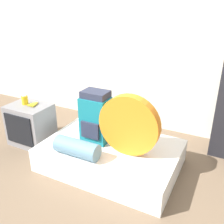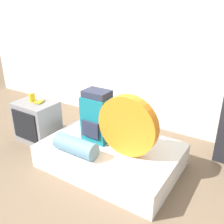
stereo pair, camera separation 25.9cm
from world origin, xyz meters
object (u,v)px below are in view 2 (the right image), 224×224
(sleeping_roll, at_px, (76,146))
(television, at_px, (37,121))
(tent_bag, at_px, (128,126))
(backpack, at_px, (97,117))
(canister, at_px, (32,97))

(sleeping_roll, xyz_separation_m, television, (-1.06, 0.36, -0.10))
(tent_bag, xyz_separation_m, television, (-1.56, 0.03, -0.35))
(backpack, relative_size, tent_bag, 0.92)
(backpack, bearing_deg, canister, -178.50)
(tent_bag, bearing_deg, canister, 178.24)
(tent_bag, relative_size, television, 1.20)
(backpack, xyz_separation_m, television, (-1.07, -0.05, -0.32))
(canister, bearing_deg, television, -15.03)
(canister, bearing_deg, sleeping_roll, -18.60)
(tent_bag, height_order, sleeping_roll, tent_bag)
(sleeping_roll, height_order, television, television)
(sleeping_roll, bearing_deg, canister, 161.40)
(tent_bag, height_order, canister, tent_bag)
(tent_bag, relative_size, sleeping_roll, 1.33)
(tent_bag, xyz_separation_m, sleeping_roll, (-0.50, -0.33, -0.26))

